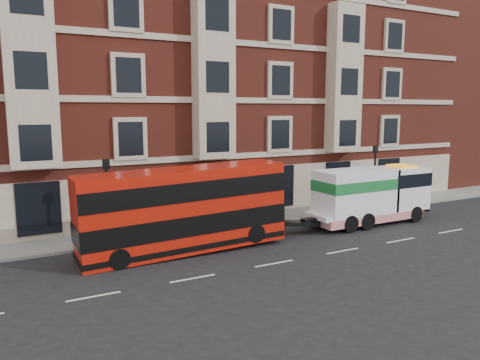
% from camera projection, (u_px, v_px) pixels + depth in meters
% --- Properties ---
extents(ground, '(120.00, 120.00, 0.00)m').
position_uv_depth(ground, '(274.00, 264.00, 21.25)').
color(ground, black).
rests_on(ground, ground).
extents(sidewalk, '(90.00, 3.00, 0.15)m').
position_uv_depth(sidewalk, '(206.00, 226.00, 27.77)').
color(sidewalk, slate).
rests_on(sidewalk, ground).
extents(victorian_terrace, '(45.00, 12.00, 20.40)m').
position_uv_depth(victorian_terrace, '(168.00, 65.00, 33.03)').
color(victorian_terrace, maroon).
rests_on(victorian_terrace, ground).
extents(filler_east, '(18.00, 10.00, 19.00)m').
position_uv_depth(filler_east, '(469.00, 84.00, 47.00)').
color(filler_east, maroon).
rests_on(filler_east, ground).
extents(lamp_post_west, '(0.35, 0.15, 4.35)m').
position_uv_depth(lamp_post_west, '(107.00, 195.00, 23.44)').
color(lamp_post_west, black).
rests_on(lamp_post_west, sidewalk).
extents(lamp_post_east, '(0.35, 0.15, 4.35)m').
position_uv_depth(lamp_post_east, '(375.00, 172.00, 31.86)').
color(lamp_post_east, black).
rests_on(lamp_post_east, sidewalk).
extents(double_decker_bus, '(10.19, 2.34, 4.13)m').
position_uv_depth(double_decker_bus, '(184.00, 208.00, 22.67)').
color(double_decker_bus, '#B9170A').
rests_on(double_decker_bus, ground).
extents(tow_truck, '(8.16, 2.41, 3.40)m').
position_uv_depth(tow_truck, '(370.00, 195.00, 28.37)').
color(tow_truck, white).
rests_on(tow_truck, ground).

